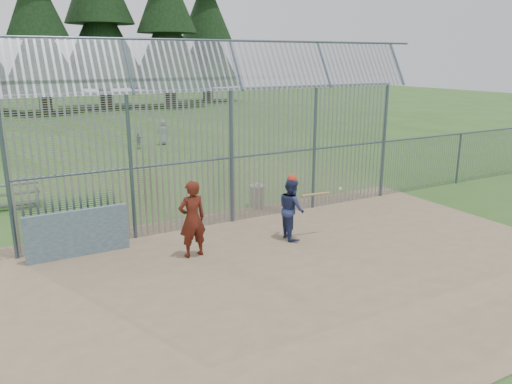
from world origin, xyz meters
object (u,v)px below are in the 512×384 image
dugout_wall (78,233)px  batter (291,209)px  onlooker (192,219)px  trash_can (257,196)px

dugout_wall → batter: bearing=-15.6°
batter → onlooker: bearing=97.3°
dugout_wall → trash_can: 6.26m
dugout_wall → trash_can: size_ratio=3.05×
dugout_wall → onlooker: bearing=-29.0°
onlooker → trash_can: onlooker is taller
batter → trash_can: bearing=-2.6°
batter → onlooker: 2.87m
batter → onlooker: (-2.86, 0.11, 0.13)m
onlooker → batter: bearing=174.8°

